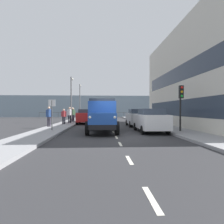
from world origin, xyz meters
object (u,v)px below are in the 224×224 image
(truck_vintage_blue, at_px, (102,116))
(pedestrian_near_railing, at_px, (73,113))
(pedestrian_strolling, at_px, (49,115))
(traffic_light_near, at_px, (181,98))
(car_white_kerbside_near, at_px, (150,120))
(pedestrian_couple_a, at_px, (64,115))
(lamp_post_promenade, at_px, (71,95))
(street_sign, at_px, (52,109))
(lamp_post_far, at_px, (80,98))
(car_red_oppositeside_0, at_px, (86,116))
(pedestrian_with_bag, at_px, (72,113))
(pedestrian_by_lamp, at_px, (70,114))
(car_silver_kerbside_1, at_px, (137,117))

(truck_vintage_blue, xyz_separation_m, pedestrian_near_railing, (3.61, -11.06, 0.01))
(truck_vintage_blue, distance_m, pedestrian_strolling, 5.98)
(pedestrian_strolling, bearing_deg, traffic_light_near, 157.86)
(pedestrian_strolling, bearing_deg, truck_vintage_blue, 141.90)
(car_white_kerbside_near, xyz_separation_m, pedestrian_strolling, (8.24, -3.51, 0.31))
(pedestrian_couple_a, distance_m, lamp_post_promenade, 4.92)
(truck_vintage_blue, height_order, street_sign, truck_vintage_blue)
(lamp_post_promenade, xyz_separation_m, street_sign, (-0.12, 10.28, -1.92))
(street_sign, bearing_deg, pedestrian_strolling, -71.26)
(traffic_light_near, bearing_deg, lamp_post_promenade, -50.90)
(pedestrian_couple_a, height_order, lamp_post_far, lamp_post_far)
(pedestrian_couple_a, relative_size, pedestrian_near_railing, 0.91)
(pedestrian_strolling, bearing_deg, car_white_kerbside_near, 156.90)
(pedestrian_strolling, distance_m, pedestrian_couple_a, 3.24)
(pedestrian_near_railing, relative_size, street_sign, 0.78)
(pedestrian_near_railing, xyz_separation_m, street_sign, (0.11, 10.27, 0.50))
(car_red_oppositeside_0, distance_m, pedestrian_with_bag, 4.09)
(pedestrian_by_lamp, xyz_separation_m, pedestrian_near_railing, (-0.04, -2.64, -0.04))
(lamp_post_far, bearing_deg, pedestrian_by_lamp, 91.28)
(lamp_post_promenade, height_order, street_sign, lamp_post_promenade)
(pedestrian_by_lamp, bearing_deg, pedestrian_strolling, 77.34)
(lamp_post_promenade, distance_m, street_sign, 10.46)
(car_silver_kerbside_1, distance_m, pedestrian_near_railing, 9.18)
(car_white_kerbside_near, distance_m, pedestrian_by_lamp, 10.93)
(car_white_kerbside_near, xyz_separation_m, pedestrian_near_railing, (7.14, -10.88, 0.29))
(car_silver_kerbside_1, bearing_deg, lamp_post_promenade, -38.06)
(car_white_kerbside_near, relative_size, pedestrian_near_railing, 2.44)
(truck_vintage_blue, relative_size, pedestrian_couple_a, 3.54)
(car_white_kerbside_near, relative_size, pedestrian_by_lamp, 2.35)
(car_red_oppositeside_0, relative_size, lamp_post_promenade, 0.71)
(car_silver_kerbside_1, xyz_separation_m, pedestrian_strolling, (8.24, 1.61, 0.31))
(lamp_post_far, bearing_deg, lamp_post_promenade, 90.59)
(car_white_kerbside_near, height_order, pedestrian_near_railing, pedestrian_near_railing)
(lamp_post_promenade, bearing_deg, car_silver_kerbside_1, 141.94)
(pedestrian_couple_a, bearing_deg, pedestrian_near_railing, -95.30)
(truck_vintage_blue, bearing_deg, car_white_kerbside_near, -177.12)
(truck_vintage_blue, height_order, lamp_post_far, lamp_post_far)
(pedestrian_by_lamp, distance_m, street_sign, 7.64)
(lamp_post_promenade, relative_size, lamp_post_far, 0.91)
(car_silver_kerbside_1, xyz_separation_m, pedestrian_couple_a, (7.53, -1.55, 0.19))
(pedestrian_with_bag, relative_size, street_sign, 0.81)
(car_white_kerbside_near, distance_m, lamp_post_promenade, 13.43)
(pedestrian_by_lamp, relative_size, lamp_post_far, 0.29)
(traffic_light_near, bearing_deg, lamp_post_far, -67.35)
(car_white_kerbside_near, relative_size, car_silver_kerbside_1, 1.08)
(pedestrian_with_bag, xyz_separation_m, lamp_post_far, (0.01, -9.71, 2.67))
(car_silver_kerbside_1, distance_m, street_sign, 8.58)
(truck_vintage_blue, relative_size, pedestrian_near_railing, 3.22)
(pedestrian_by_lamp, distance_m, pedestrian_with_bag, 4.18)
(pedestrian_with_bag, bearing_deg, pedestrian_by_lamp, 94.13)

